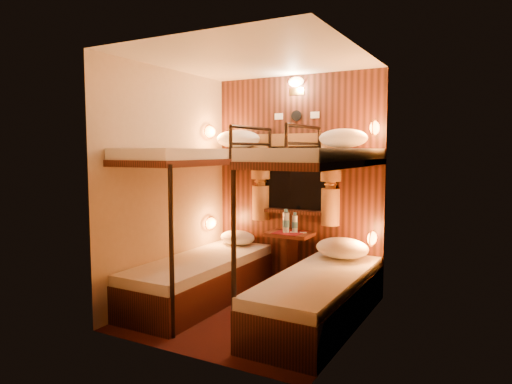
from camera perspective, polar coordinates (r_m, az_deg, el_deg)
The scene contains 22 objects.
floor at distance 4.55m, azimuth -0.44°, elevation -14.87°, with size 2.10×2.10×0.00m, color #340E0E.
ceiling at distance 4.35m, azimuth -0.46°, elevation 16.31°, with size 2.10×2.10×0.00m, color silver.
wall_back at distance 5.23m, azimuth 5.17°, elevation 1.22°, with size 2.40×2.40×0.00m, color #C6B293.
wall_front at distance 3.41m, azimuth -9.07°, elevation -0.94°, with size 2.40×2.40×0.00m, color #C6B293.
wall_left at distance 4.85m, azimuth -10.82°, elevation 0.84°, with size 2.40×2.40×0.00m, color #C6B293.
wall_right at distance 3.90m, azimuth 12.48°, elevation -0.24°, with size 2.40×2.40×0.00m, color #C6B293.
back_panel at distance 5.21m, azimuth 5.10°, elevation 1.21°, with size 2.00×0.03×2.40m, color black.
bunk_left at distance 4.79m, azimuth -6.88°, elevation -6.93°, with size 0.72×1.90×1.82m.
bunk_right at distance 4.18m, azimuth 7.89°, elevation -8.72°, with size 0.72×1.90×1.82m.
window at distance 5.19m, azimuth 4.96°, elevation 0.98°, with size 1.00×0.12×0.79m.
curtains at distance 5.15m, azimuth 4.82°, elevation 1.88°, with size 1.10×0.22×1.00m.
back_fixtures at distance 5.21m, azimuth 5.04°, elevation 12.73°, with size 0.54×0.09×0.48m.
reading_lamps at distance 4.91m, azimuth 3.54°, elevation 1.44°, with size 2.00×0.20×1.25m.
table at distance 5.16m, azimuth 4.20°, elevation -7.64°, with size 0.50×0.34×0.66m.
bottle_left at distance 5.09m, azimuth 3.77°, elevation -3.82°, with size 0.08×0.08×0.26m.
bottle_right at distance 5.11m, azimuth 4.87°, elevation -3.99°, with size 0.07×0.07×0.22m.
sachet_a at distance 5.12m, azimuth 4.74°, elevation -5.04°, with size 0.09×0.06×0.01m, color silver.
sachet_b at distance 5.11m, azimuth 5.93°, elevation -5.06°, with size 0.08×0.06×0.01m, color silver.
pillow_lower_left at distance 5.39m, azimuth -2.33°, elevation -5.71°, with size 0.43×0.31×0.17m, color white.
pillow_lower_right at distance 4.78m, azimuth 10.72°, elevation -6.91°, with size 0.55×0.39×0.22m, color white.
pillow_upper_left at distance 5.31m, azimuth -2.25°, elevation 6.63°, with size 0.54×0.39×0.21m, color white.
pillow_upper_right at distance 4.65m, azimuth 10.84°, elevation 6.62°, with size 0.49×0.35×0.19m, color white.
Camera 1 is at (2.08, -3.73, 1.56)m, focal length 32.00 mm.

